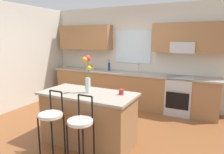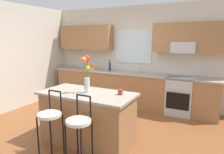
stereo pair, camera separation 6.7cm
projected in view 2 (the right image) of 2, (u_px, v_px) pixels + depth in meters
ground_plane at (96, 129)px, 4.22m from camera, size 14.00×14.00×0.00m
wall_left at (19, 57)px, 5.38m from camera, size 0.12×4.60×2.70m
back_wall_assembly at (134, 50)px, 5.64m from camera, size 5.60×0.50×2.70m
counter_run at (129, 89)px, 5.60m from camera, size 4.56×0.64×0.92m
sink_faucet at (139, 67)px, 5.51m from camera, size 0.02×0.13×0.23m
oven_range at (180, 96)px, 4.97m from camera, size 0.60×0.64×0.92m
kitchen_island at (88, 118)px, 3.59m from camera, size 1.65×0.80×0.92m
bar_stool_near at (50, 118)px, 3.15m from camera, size 0.36×0.36×1.04m
bar_stool_middle at (79, 124)px, 2.90m from camera, size 0.36×0.36×1.04m
flower_vase at (87, 73)px, 3.44m from camera, size 0.14×0.16×0.64m
mug_ceramic at (120, 92)px, 3.37m from camera, size 0.08×0.08×0.09m
fruit_bowl_oranges at (91, 67)px, 6.07m from camera, size 0.24×0.24×0.16m
bottle_olive_oil at (110, 66)px, 5.76m from camera, size 0.06×0.06×0.31m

